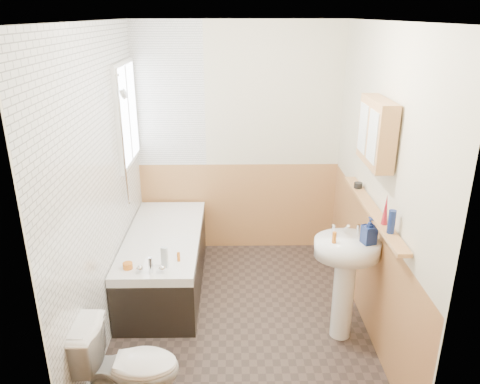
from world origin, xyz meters
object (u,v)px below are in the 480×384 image
(bathtub, at_px, (165,259))
(pine_shelf, at_px, (372,210))
(sink, at_px, (345,268))
(medicine_cabinet, at_px, (376,132))
(toilet, at_px, (129,368))

(bathtub, xyz_separation_m, pine_shelf, (1.77, -0.67, 0.80))
(bathtub, height_order, sink, sink)
(sink, bearing_deg, bathtub, 147.62)
(sink, relative_size, pine_shelf, 0.67)
(medicine_cabinet, bearing_deg, sink, -143.60)
(toilet, bearing_deg, medicine_cabinet, -61.33)
(sink, xyz_separation_m, pine_shelf, (0.20, 0.11, 0.46))
(sink, bearing_deg, toilet, -160.56)
(pine_shelf, distance_m, medicine_cabinet, 0.62)
(medicine_cabinet, bearing_deg, toilet, -153.51)
(toilet, xyz_separation_m, pine_shelf, (1.80, 0.87, 0.76))
(pine_shelf, bearing_deg, bathtub, 159.28)
(toilet, height_order, pine_shelf, pine_shelf)
(sink, xyz_separation_m, medicine_cabinet, (0.17, 0.13, 1.08))
(bathtub, xyz_separation_m, medicine_cabinet, (1.74, -0.66, 1.42))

